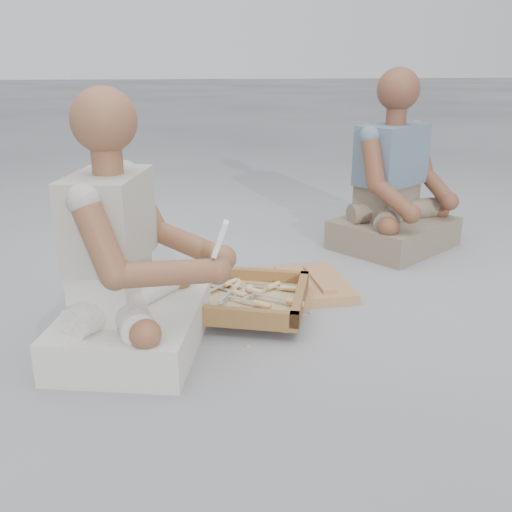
{
  "coord_description": "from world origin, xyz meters",
  "views": [
    {
      "loc": [
        -0.36,
        -1.74,
        0.97
      ],
      "look_at": [
        -0.1,
        0.18,
        0.3
      ],
      "focal_mm": 40.0,
      "sensor_mm": 36.0,
      "label": 1
    }
  ],
  "objects": [
    {
      "name": "ground",
      "position": [
        0.0,
        0.0,
        0.0
      ],
      "size": [
        60.0,
        60.0,
        0.0
      ],
      "primitive_type": "plane",
      "color": "#9D9DA2",
      "rests_on": "ground"
    },
    {
      "name": "carved_panel",
      "position": [
        0.04,
        0.55,
        0.02
      ],
      "size": [
        0.65,
        0.45,
        0.04
      ],
      "primitive_type": "cube",
      "rotation": [
        0.0,
        0.0,
        0.05
      ],
      "color": "olive",
      "rests_on": "ground"
    },
    {
      "name": "tool_tray",
      "position": [
        -0.16,
        0.35,
        0.07
      ],
      "size": [
        0.67,
        0.59,
        0.07
      ],
      "rotation": [
        0.0,
        0.0,
        -0.3
      ],
      "color": "brown",
      "rests_on": "carved_panel"
    },
    {
      "name": "chisel_0",
      "position": [
        -0.08,
        0.24,
        0.08
      ],
      "size": [
        0.18,
        0.15,
        0.02
      ],
      "rotation": [
        0.0,
        0.0,
        -0.68
      ],
      "color": "silver",
      "rests_on": "tool_tray"
    },
    {
      "name": "chisel_1",
      "position": [
        -0.16,
        0.39,
        0.08
      ],
      "size": [
        0.17,
        0.17,
        0.02
      ],
      "rotation": [
        0.0,
        0.0,
        -0.77
      ],
      "color": "silver",
      "rests_on": "tool_tray"
    },
    {
      "name": "chisel_2",
      "position": [
        -0.18,
        0.45,
        0.09
      ],
      "size": [
        0.18,
        0.16,
        0.02
      ],
      "rotation": [
        0.0,
        0.0,
        0.71
      ],
      "color": "silver",
      "rests_on": "tool_tray"
    },
    {
      "name": "chisel_3",
      "position": [
        0.04,
        0.24,
        0.09
      ],
      "size": [
        0.19,
        0.14,
        0.02
      ],
      "rotation": [
        0.0,
        0.0,
        -0.63
      ],
      "color": "silver",
      "rests_on": "tool_tray"
    },
    {
      "name": "chisel_4",
      "position": [
        0.05,
        0.39,
        0.08
      ],
      "size": [
        0.21,
        0.11,
        0.02
      ],
      "rotation": [
        0.0,
        0.0,
        -0.45
      ],
      "color": "silver",
      "rests_on": "tool_tray"
    },
    {
      "name": "chisel_5",
      "position": [
        -0.09,
        0.38,
        0.08
      ],
      "size": [
        0.18,
        0.15,
        0.02
      ],
      "rotation": [
        0.0,
        0.0,
        -0.69
      ],
      "color": "silver",
      "rests_on": "tool_tray"
    },
    {
      "name": "chisel_6",
      "position": [
        -0.15,
        0.41,
        0.09
      ],
      "size": [
        0.12,
        0.2,
        0.02
      ],
      "rotation": [
        0.0,
        0.0,
        1.08
      ],
      "color": "silver",
      "rests_on": "tool_tray"
    },
    {
      "name": "chisel_7",
      "position": [
        -0.12,
        0.41,
        0.07
      ],
      "size": [
        0.16,
        0.18,
        0.02
      ],
      "rotation": [
        0.0,
        0.0,
        0.85
      ],
      "color": "silver",
      "rests_on": "tool_tray"
    },
    {
      "name": "chisel_8",
      "position": [
        -0.17,
        0.48,
        0.07
      ],
      "size": [
        0.18,
        0.15,
        0.02
      ],
      "rotation": [
        0.0,
        0.0,
        0.67
      ],
      "color": "silver",
      "rests_on": "tool_tray"
    },
    {
      "name": "chisel_9",
      "position": [
        -0.01,
        0.41,
        0.08
      ],
      "size": [
        0.18,
        0.16,
        0.02
      ],
      "rotation": [
        0.0,
        0.0,
        0.7
      ],
      "color": "silver",
      "rests_on": "tool_tray"
    },
    {
      "name": "wood_chip_0",
      "position": [
        -0.41,
        0.41,
        0.0
      ],
      "size": [
        0.02,
        0.02,
        0.0
      ],
      "primitive_type": "cube",
      "rotation": [
        0.0,
        0.0,
        2.95
      ],
      "color": "tan",
      "rests_on": "ground"
    },
    {
      "name": "wood_chip_1",
      "position": [
        -0.39,
        0.32,
        0.0
      ],
      "size": [
        0.02,
        0.02,
        0.0
      ],
      "primitive_type": "cube",
      "rotation": [
        0.0,
        0.0,
        0.75
      ],
      "color": "tan",
      "rests_on": "ground"
    },
    {
      "name": "wood_chip_2",
      "position": [
        -0.14,
        0.06,
        0.0
      ],
      "size": [
        0.02,
        0.02,
        0.0
      ],
      "primitive_type": "cube",
      "rotation": [
        0.0,
        0.0,
        0.31
      ],
      "color": "tan",
      "rests_on": "ground"
    },
    {
      "name": "wood_chip_3",
      "position": [
        0.01,
        0.15,
        0.0
      ],
      "size": [
        0.02,
        0.02,
        0.0
      ],
      "primitive_type": "cube",
      "rotation": [
        0.0,
        0.0,
        3.07
      ],
      "color": "tan",
      "rests_on": "ground"
    },
    {
      "name": "wood_chip_4",
      "position": [
        -0.33,
        0.57,
        0.0
      ],
      "size": [
        0.02,
        0.02,
        0.0
      ],
      "primitive_type": "cube",
      "rotation": [
        0.0,
        0.0,
        1.93
      ],
      "color": "tan",
      "rests_on": "ground"
    },
    {
      "name": "wood_chip_5",
      "position": [
        0.06,
        0.33,
        0.0
      ],
      "size": [
        0.02,
        0.02,
        0.0
      ],
      "primitive_type": "cube",
      "rotation": [
        0.0,
        0.0,
        3.12
      ],
      "color": "tan",
      "rests_on": "ground"
    },
    {
      "name": "wood_chip_6",
      "position": [
        0.0,
        0.69,
        0.0
      ],
      "size": [
        0.02,
        0.02,
        0.0
      ],
      "primitive_type": "cube",
      "rotation": [
        0.0,
        0.0,
        0.91
      ],
      "color": "tan",
      "rests_on": "ground"
    },
    {
      "name": "wood_chip_7",
      "position": [
        -0.36,
        0.21,
        0.0
      ],
      "size": [
        0.02,
        0.02,
        0.0
      ],
      "primitive_type": "cube",
      "rotation": [
        0.0,
        0.0,
        1.85
      ],
      "color": "tan",
      "rests_on": "ground"
    },
    {
      "name": "wood_chip_8",
      "position": [
        0.01,
        0.21,
        0.0
      ],
      "size": [
        0.02,
        0.02,
        0.0
      ],
      "primitive_type": "cube",
      "rotation": [
        0.0,
        0.0,
        1.59
      ],
      "color": "tan",
      "rests_on": "ground"
    },
    {
      "name": "wood_chip_9",
      "position": [
        0.14,
        0.31,
        0.0
      ],
      "size": [
        0.02,
        0.02,
        0.0
      ],
      "primitive_type": "cube",
      "rotation": [
        0.0,
        0.0,
        0.49
      ],
      "color": "tan",
      "rests_on": "ground"
    },
    {
      "name": "wood_chip_10",
      "position": [
        0.11,
        0.3,
        0.0
      ],
      "size": [
        0.02,
        0.02,
        0.0
      ],
      "primitive_type": "cube",
      "rotation": [
        0.0,
        0.0,
        0.49
      ],
      "color": "tan",
      "rests_on": "ground"
    },
    {
      "name": "craftsman",
      "position": [
        -0.55,
        0.11,
        0.3
      ],
      "size": [
        0.65,
        0.66,
        0.9
      ],
      "rotation": [
        0.0,
        0.0,
        -1.8
      ],
      "color": "silver",
      "rests_on": "ground"
    },
    {
      "name": "companion",
      "position": [
        0.77,
        1.11,
        0.31
      ],
      "size": [
        0.76,
        0.74,
        0.94
      ],
      "rotation": [
        0.0,
        0.0,
        3.77
      ],
      "color": "#7B6859",
      "rests_on": "ground"
    },
    {
      "name": "mobile_phone",
      "position": [
        -0.24,
        -0.02,
        0.43
      ],
      "size": [
        0.06,
        0.06,
        0.12
      ],
      "rotation": [
        -0.35,
        0.0,
        -1.71
      ],
      "color": "white",
      "rests_on": "craftsman"
    }
  ]
}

